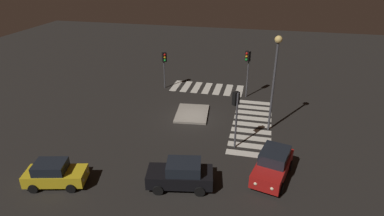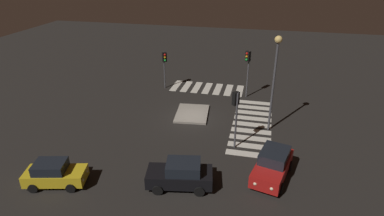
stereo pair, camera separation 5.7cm
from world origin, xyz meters
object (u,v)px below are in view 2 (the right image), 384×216
Objects in this scene: traffic_light_north at (165,61)px; car_red at (273,165)px; traffic_light_east at (248,63)px; traffic_light_south at (236,106)px; traffic_island at (192,114)px; car_yellow at (54,174)px; car_black at (180,174)px; street_lamp at (275,68)px.

car_red is at bearing 5.65° from traffic_light_north.
traffic_light_east reaches higher than traffic_light_south.
traffic_island is 7.57m from traffic_light_north.
car_yellow is at bearing -40.80° from traffic_light_north.
car_red is at bearing -137.40° from traffic_island.
car_black is 1.07× the size of traffic_light_north.
car_black is 10.85m from street_lamp.
traffic_island is 8.55m from street_lamp.
street_lamp is (-6.91, -10.91, 2.25)m from traffic_light_north.
traffic_island is at bearing 78.65° from street_lamp.
traffic_light_north is (15.40, 5.77, 2.13)m from car_black.
traffic_light_south is (6.84, -10.20, 2.52)m from car_yellow.
traffic_light_south reaches higher than car_black.
traffic_light_south is at bearing 20.27° from car_yellow.
car_yellow is (-1.56, 7.56, -0.08)m from car_black.
traffic_light_east reaches higher than car_red.
car_yellow is at bearing -59.64° from car_red.
traffic_island is 0.89× the size of car_red.
traffic_island is 7.50m from traffic_light_east.
traffic_light_south is at bearing -123.37° from car_red.
traffic_light_north is at bearing -79.68° from car_black.
car_red reaches higher than traffic_island.
car_yellow is 16.80m from street_lamp.
car_yellow is 19.61m from traffic_light_east.
car_red reaches higher than car_yellow.
street_lamp is at bearing -84.63° from traffic_light_south.
traffic_island is 10.34m from car_red.
street_lamp reaches higher than traffic_light_south.
traffic_light_east is at bearing 51.69° from traffic_light_north.
car_black is 0.94× the size of car_red.
traffic_light_south is (5.28, -2.64, 2.44)m from car_black.
street_lamp is (-1.34, -6.69, 5.15)m from traffic_island.
traffic_light_south is 0.57× the size of street_lamp.
car_red is 7.61m from street_lamp.
car_black is 1.08× the size of car_yellow.
traffic_light_east is at bearing 44.24° from car_yellow.
traffic_light_east is at bearing 20.32° from street_lamp.
car_red is 0.94× the size of traffic_light_east.
traffic_light_east is (12.63, 2.66, 2.68)m from car_red.
traffic_island is at bearing 2.40° from traffic_light_north.
traffic_island is 12.90m from car_yellow.
traffic_island is at bearing -91.28° from car_black.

